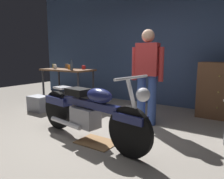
{
  "coord_description": "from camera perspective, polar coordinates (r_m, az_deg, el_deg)",
  "views": [
    {
      "loc": [
        2.08,
        -2.34,
        1.24
      ],
      "look_at": [
        0.03,
        0.7,
        0.65
      ],
      "focal_mm": 34.58,
      "sensor_mm": 36.0,
      "label": 1
    }
  ],
  "objects": [
    {
      "name": "mug_blue_enamel",
      "position": [
        5.4,
        -11.0,
        5.91
      ],
      "size": [
        0.11,
        0.08,
        0.1
      ],
      "color": "#2D51AD",
      "rests_on": "workbench"
    },
    {
      "name": "mug_brown_stoneware",
      "position": [
        5.6,
        -11.82,
        6.06
      ],
      "size": [
        0.12,
        0.09,
        0.11
      ],
      "color": "brown",
      "rests_on": "workbench"
    },
    {
      "name": "storage_bin",
      "position": [
        5.07,
        -18.77,
        -3.54
      ],
      "size": [
        0.44,
        0.32,
        0.34
      ],
      "primitive_type": "cube",
      "color": "gray",
      "rests_on": "ground_plane"
    },
    {
      "name": "mug_orange_travel",
      "position": [
        5.19,
        -11.16,
        5.84
      ],
      "size": [
        0.11,
        0.08,
        0.11
      ],
      "color": "orange",
      "rests_on": "workbench"
    },
    {
      "name": "drip_tray",
      "position": [
        3.18,
        -4.07,
        -13.73
      ],
      "size": [
        0.56,
        0.4,
        0.01
      ],
      "primitive_type": "cube",
      "color": "olive",
      "rests_on": "ground_plane"
    },
    {
      "name": "workbench",
      "position": [
        5.34,
        -11.72,
        4.11
      ],
      "size": [
        1.3,
        0.64,
        0.9
      ],
      "color": "brown",
      "rests_on": "ground_plane"
    },
    {
      "name": "wooden_dresser",
      "position": [
        4.72,
        26.67,
        -0.23
      ],
      "size": [
        0.8,
        0.47,
        1.1
      ],
      "color": "brown",
      "rests_on": "ground_plane"
    },
    {
      "name": "bottle",
      "position": [
        4.93,
        -10.64,
        6.17
      ],
      "size": [
        0.06,
        0.06,
        0.24
      ],
      "color": "#3F4C59",
      "rests_on": "workbench"
    },
    {
      "name": "ground_plane",
      "position": [
        3.37,
        -7.29,
        -12.55
      ],
      "size": [
        12.0,
        12.0,
        0.0
      ],
      "primitive_type": "plane",
      "color": "gray"
    },
    {
      "name": "mug_red_diner",
      "position": [
        5.18,
        -7.53,
        5.84
      ],
      "size": [
        0.12,
        0.08,
        0.09
      ],
      "color": "red",
      "rests_on": "workbench"
    },
    {
      "name": "mug_yellow_tall",
      "position": [
        5.82,
        -15.02,
        6.0
      ],
      "size": [
        0.12,
        0.08,
        0.1
      ],
      "color": "yellow",
      "rests_on": "workbench"
    },
    {
      "name": "back_wall",
      "position": [
        5.55,
        12.24,
        12.16
      ],
      "size": [
        8.0,
        0.12,
        3.1
      ],
      "primitive_type": "cube",
      "color": "#384C70",
      "rests_on": "ground_plane"
    },
    {
      "name": "motorcycle",
      "position": [
        3.12,
        -6.37,
        -5.6
      ],
      "size": [
        2.18,
        0.66,
        1.0
      ],
      "rotation": [
        0.0,
        0.0,
        -0.15
      ],
      "color": "black",
      "rests_on": "ground_plane"
    },
    {
      "name": "person_standing",
      "position": [
        3.83,
        9.29,
        4.32
      ],
      "size": [
        0.57,
        0.26,
        1.67
      ],
      "rotation": [
        0.0,
        0.0,
        3.26
      ],
      "color": "#37519B",
      "rests_on": "ground_plane"
    },
    {
      "name": "mug_white_ceramic",
      "position": [
        5.42,
        -14.84,
        5.84
      ],
      "size": [
        0.11,
        0.07,
        0.11
      ],
      "color": "white",
      "rests_on": "workbench"
    }
  ]
}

